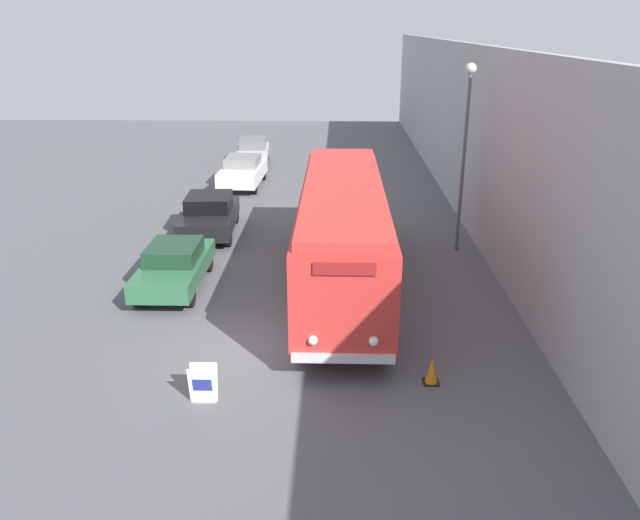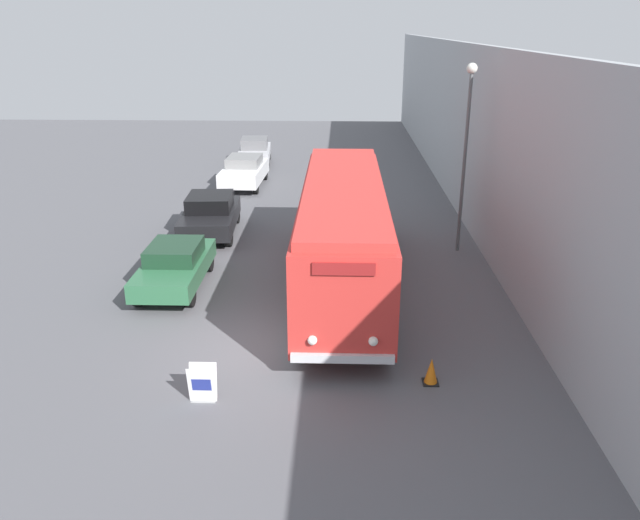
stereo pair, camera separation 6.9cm
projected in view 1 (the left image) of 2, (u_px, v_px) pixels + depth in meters
ground_plane at (262, 352)px, 15.57m from camera, size 80.00×80.00×0.00m
building_wall_right at (479, 143)px, 23.50m from camera, size 0.30×60.00×6.98m
vintage_bus at (342, 229)px, 18.84m from camera, size 2.46×11.45×3.30m
sign_board at (203, 384)px, 13.38m from camera, size 0.59×0.33×0.87m
streetlamp at (466, 133)px, 21.16m from camera, size 0.36×0.36×6.50m
parked_car_near at (174, 265)px, 19.18m from camera, size 1.79×4.19×1.38m
parked_car_mid at (209, 215)px, 24.09m from camera, size 2.22×4.40×1.54m
parked_car_far at (243, 171)px, 31.31m from camera, size 2.02×4.43×1.50m
parked_car_distant at (253, 151)px, 36.24m from camera, size 2.06×4.25×1.53m
traffic_cone at (432, 371)px, 14.12m from camera, size 0.36×0.36×0.63m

